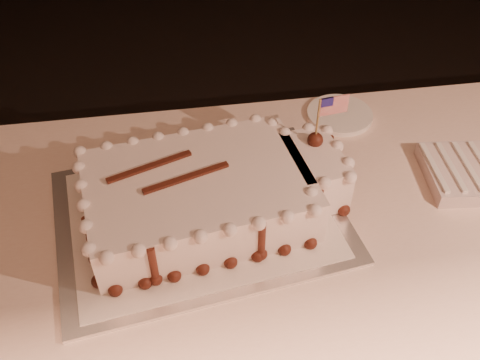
{
  "coord_description": "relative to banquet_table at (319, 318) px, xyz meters",
  "views": [
    {
      "loc": [
        -0.3,
        -0.08,
        1.53
      ],
      "look_at": [
        -0.19,
        0.64,
        0.84
      ],
      "focal_mm": 40.0,
      "sensor_mm": 36.0,
      "label": 1
    }
  ],
  "objects": [
    {
      "name": "banquet_table",
      "position": [
        0.0,
        0.0,
        0.0
      ],
      "size": [
        2.4,
        0.8,
        0.75
      ],
      "primitive_type": "cube",
      "color": "#F9D6C1",
      "rests_on": "ground"
    },
    {
      "name": "cake_board",
      "position": [
        -0.27,
        0.04,
        0.38
      ],
      "size": [
        0.6,
        0.48,
        0.01
      ],
      "primitive_type": "cube",
      "rotation": [
        0.0,
        0.0,
        0.14
      ],
      "color": "white",
      "rests_on": "banquet_table"
    },
    {
      "name": "doily",
      "position": [
        -0.27,
        0.04,
        0.38
      ],
      "size": [
        0.54,
        0.44,
        0.0
      ],
      "primitive_type": "cube",
      "rotation": [
        0.0,
        0.0,
        0.14
      ],
      "color": "white",
      "rests_on": "cake_board"
    },
    {
      "name": "sheet_cake",
      "position": [
        -0.24,
        0.04,
        0.43
      ],
      "size": [
        0.53,
        0.35,
        0.21
      ],
      "color": "white",
      "rests_on": "doily"
    },
    {
      "name": "side_plate",
      "position": [
        0.09,
        0.31,
        0.38
      ],
      "size": [
        0.16,
        0.16,
        0.01
      ],
      "primitive_type": "cylinder",
      "color": "white",
      "rests_on": "banquet_table"
    }
  ]
}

